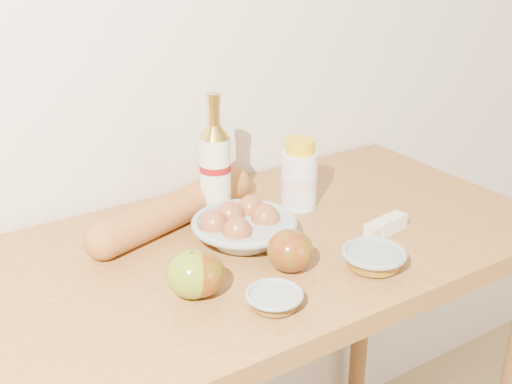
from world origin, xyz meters
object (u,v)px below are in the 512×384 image
egg_bowl (243,227)px  baguette (175,209)px  bourbon_bottle (215,168)px  cream_bottle (299,176)px  table (248,300)px

egg_bowl → baguette: 0.15m
bourbon_bottle → baguette: (-0.09, 0.01, -0.07)m
cream_bottle → egg_bowl: cream_bottle is taller
table → cream_bottle: 0.28m
bourbon_bottle → cream_bottle: size_ratio=1.72×
table → bourbon_bottle: size_ratio=4.63×
cream_bottle → bourbon_bottle: bearing=160.8°
cream_bottle → baguette: (-0.26, 0.06, -0.03)m
table → bourbon_bottle: 0.27m
table → cream_bottle: (0.18, 0.09, 0.19)m
cream_bottle → baguette: cream_bottle is taller
bourbon_bottle → egg_bowl: (-0.01, -0.12, -0.08)m
egg_bowl → bourbon_bottle: bearing=84.2°
bourbon_bottle → baguette: size_ratio=0.61×
egg_bowl → baguette: size_ratio=0.57×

